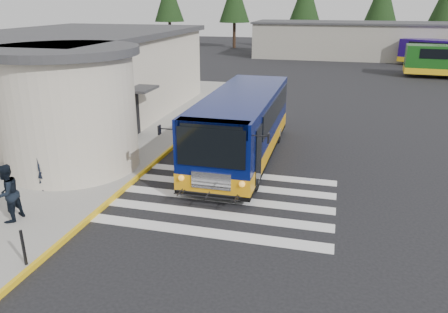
% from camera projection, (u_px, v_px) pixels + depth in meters
% --- Properties ---
extents(ground, '(140.00, 140.00, 0.00)m').
position_uv_depth(ground, '(238.00, 191.00, 15.97)').
color(ground, black).
rests_on(ground, ground).
extents(sidewalk, '(10.00, 34.00, 0.15)m').
position_uv_depth(sidewalk, '(80.00, 139.00, 21.73)').
color(sidewalk, gray).
rests_on(sidewalk, ground).
extents(curb_strip, '(0.12, 34.00, 0.16)m').
position_uv_depth(curb_strip, '(173.00, 147.00, 20.55)').
color(curb_strip, gold).
rests_on(curb_strip, ground).
extents(station_building, '(12.70, 18.70, 4.80)m').
position_uv_depth(station_building, '(74.00, 78.00, 23.97)').
color(station_building, '#BCB39F').
rests_on(station_building, ground).
extents(crosswalk, '(8.00, 5.35, 0.01)m').
position_uv_depth(crosswalk, '(219.00, 198.00, 15.36)').
color(crosswalk, silver).
rests_on(crosswalk, ground).
extents(depot_building, '(26.40, 8.40, 4.20)m').
position_uv_depth(depot_building, '(365.00, 40.00, 52.10)').
color(depot_building, gray).
rests_on(depot_building, ground).
extents(transit_bus, '(3.75, 10.33, 2.91)m').
position_uv_depth(transit_bus, '(242.00, 129.00, 18.73)').
color(transit_bus, '#06104C').
rests_on(transit_bus, ground).
extents(pedestrian_a, '(0.44, 0.62, 1.64)m').
position_uv_depth(pedestrian_a, '(43.00, 168.00, 15.53)').
color(pedestrian_a, black).
rests_on(pedestrian_a, sidewalk).
extents(pedestrian_b, '(0.75, 0.93, 1.83)m').
position_uv_depth(pedestrian_b, '(7.00, 193.00, 13.24)').
color(pedestrian_b, black).
rests_on(pedestrian_b, sidewalk).
extents(bollard, '(0.08, 0.08, 0.99)m').
position_uv_depth(bollard, '(23.00, 248.00, 11.11)').
color(bollard, black).
rests_on(bollard, sidewalk).
extents(far_bus_a, '(9.31, 6.58, 2.37)m').
position_uv_depth(far_bus_a, '(447.00, 53.00, 44.84)').
color(far_bus_a, '#1D085F').
rests_on(far_bus_a, ground).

